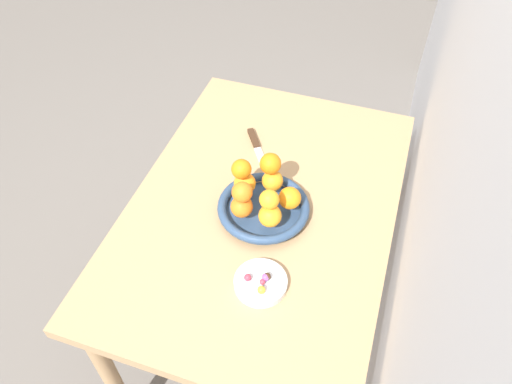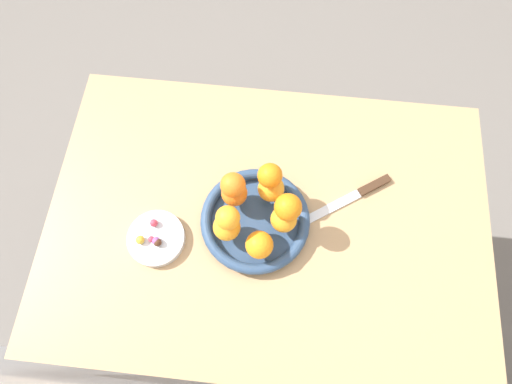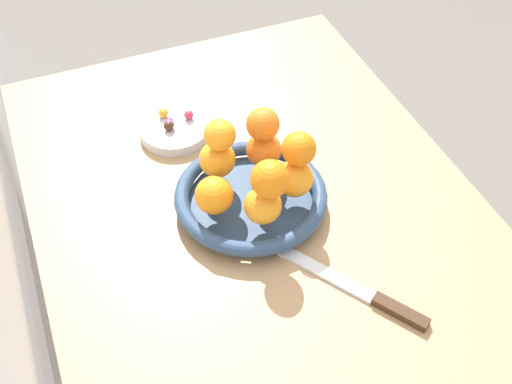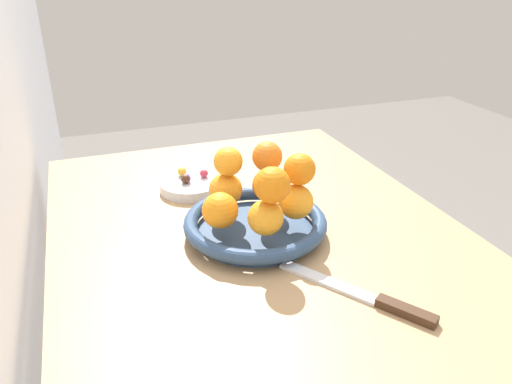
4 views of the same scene
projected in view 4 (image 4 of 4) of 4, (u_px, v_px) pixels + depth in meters
dining_table at (266, 281)px, 0.95m from camera, size 1.10×0.76×0.74m
fruit_bowl at (255, 224)px, 0.92m from camera, size 0.27×0.27×0.04m
candy_dish at (191, 185)px, 1.11m from camera, size 0.14×0.14×0.02m
orange_0 at (220, 210)px, 0.87m from camera, size 0.06×0.06×0.06m
orange_1 at (266, 218)px, 0.85m from camera, size 0.06×0.06×0.06m
orange_2 at (295, 201)px, 0.90m from camera, size 0.06×0.06×0.06m
orange_3 at (268, 185)px, 0.96m from camera, size 0.06×0.06×0.06m
orange_4 at (226, 190)px, 0.94m from camera, size 0.06×0.06×0.06m
orange_5 at (228, 161)px, 0.91m from camera, size 0.05×0.05×0.05m
orange_6 at (300, 169)px, 0.88m from camera, size 0.06×0.06×0.06m
orange_7 at (267, 156)px, 0.94m from camera, size 0.06×0.06×0.06m
orange_8 at (272, 185)px, 0.82m from camera, size 0.06×0.06×0.06m
candy_ball_0 at (182, 172)px, 1.12m from camera, size 0.02×0.02×0.02m
candy_ball_1 at (186, 178)px, 1.09m from camera, size 0.02×0.02×0.02m
candy_ball_2 at (186, 179)px, 1.08m from camera, size 0.02×0.02×0.02m
candy_ball_3 at (187, 177)px, 1.10m from camera, size 0.01×0.01×0.01m
candy_ball_4 at (204, 173)px, 1.11m from camera, size 0.02×0.02×0.02m
knife at (367, 297)px, 0.76m from camera, size 0.23×0.16×0.01m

